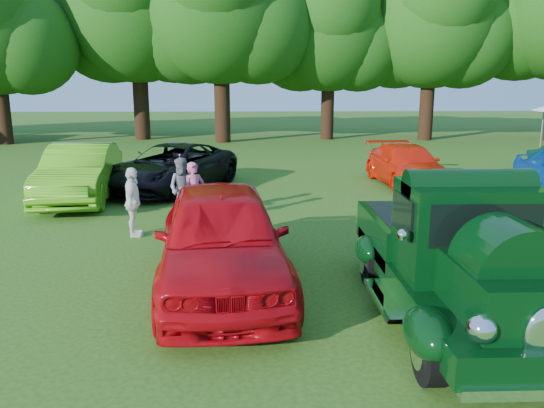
{
  "coord_description": "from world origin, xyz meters",
  "views": [
    {
      "loc": [
        -1.49,
        -7.63,
        3.28
      ],
      "look_at": [
        -1.17,
        2.03,
        1.1
      ],
      "focal_mm": 35.0,
      "sensor_mm": 36.0,
      "label": 1
    }
  ],
  "objects_px": {
    "back_car_lime": "(81,173)",
    "spectator_grey": "(183,189)",
    "hero_pickup": "(456,259)",
    "red_convertible": "(221,238)",
    "back_car_orange": "(407,166)",
    "spectator_pink": "(195,194)",
    "spectator_white": "(133,202)",
    "back_car_black": "(172,167)"
  },
  "relations": [
    {
      "from": "back_car_lime",
      "to": "spectator_grey",
      "type": "height_order",
      "value": "back_car_lime"
    },
    {
      "from": "hero_pickup",
      "to": "red_convertible",
      "type": "bearing_deg",
      "value": 159.7
    },
    {
      "from": "back_car_lime",
      "to": "spectator_grey",
      "type": "xyz_separation_m",
      "value": [
        3.21,
        -2.19,
        -0.04
      ]
    },
    {
      "from": "back_car_orange",
      "to": "spectator_grey",
      "type": "height_order",
      "value": "spectator_grey"
    },
    {
      "from": "spectator_pink",
      "to": "spectator_grey",
      "type": "distance_m",
      "value": 0.67
    },
    {
      "from": "red_convertible",
      "to": "back_car_lime",
      "type": "distance_m",
      "value": 8.17
    },
    {
      "from": "back_car_orange",
      "to": "spectator_white",
      "type": "bearing_deg",
      "value": -146.39
    },
    {
      "from": "back_car_lime",
      "to": "spectator_white",
      "type": "height_order",
      "value": "back_car_lime"
    },
    {
      "from": "hero_pickup",
      "to": "back_car_orange",
      "type": "xyz_separation_m",
      "value": [
        2.21,
        10.21,
        -0.21
      ]
    },
    {
      "from": "hero_pickup",
      "to": "back_car_orange",
      "type": "distance_m",
      "value": 10.45
    },
    {
      "from": "back_car_black",
      "to": "spectator_white",
      "type": "height_order",
      "value": "spectator_white"
    },
    {
      "from": "back_car_black",
      "to": "spectator_grey",
      "type": "bearing_deg",
      "value": -53.82
    },
    {
      "from": "red_convertible",
      "to": "back_car_lime",
      "type": "xyz_separation_m",
      "value": [
        -4.44,
        6.85,
        -0.05
      ]
    },
    {
      "from": "back_car_lime",
      "to": "spectator_pink",
      "type": "height_order",
      "value": "back_car_lime"
    },
    {
      "from": "spectator_white",
      "to": "red_convertible",
      "type": "bearing_deg",
      "value": -152.31
    },
    {
      "from": "hero_pickup",
      "to": "spectator_white",
      "type": "distance_m",
      "value": 7.02
    },
    {
      "from": "spectator_pink",
      "to": "back_car_lime",
      "type": "bearing_deg",
      "value": 102.35
    },
    {
      "from": "red_convertible",
      "to": "back_car_black",
      "type": "distance_m",
      "value": 8.7
    },
    {
      "from": "back_car_orange",
      "to": "spectator_grey",
      "type": "relative_size",
      "value": 2.98
    },
    {
      "from": "spectator_pink",
      "to": "spectator_white",
      "type": "xyz_separation_m",
      "value": [
        -1.24,
        -0.98,
        0.02
      ]
    },
    {
      "from": "back_car_black",
      "to": "spectator_pink",
      "type": "height_order",
      "value": "spectator_pink"
    },
    {
      "from": "back_car_orange",
      "to": "spectator_grey",
      "type": "distance_m",
      "value": 8.07
    },
    {
      "from": "hero_pickup",
      "to": "red_convertible",
      "type": "distance_m",
      "value": 3.61
    },
    {
      "from": "hero_pickup",
      "to": "spectator_pink",
      "type": "xyz_separation_m",
      "value": [
        -4.27,
        5.34,
        -0.12
      ]
    },
    {
      "from": "back_car_lime",
      "to": "hero_pickup",
      "type": "bearing_deg",
      "value": -52.04
    },
    {
      "from": "spectator_pink",
      "to": "spectator_white",
      "type": "relative_size",
      "value": 0.98
    },
    {
      "from": "back_car_lime",
      "to": "spectator_grey",
      "type": "bearing_deg",
      "value": -40.4
    },
    {
      "from": "back_car_lime",
      "to": "spectator_pink",
      "type": "xyz_separation_m",
      "value": [
        3.55,
        -2.76,
        -0.06
      ]
    },
    {
      "from": "red_convertible",
      "to": "spectator_grey",
      "type": "bearing_deg",
      "value": 98.8
    },
    {
      "from": "back_car_orange",
      "to": "spectator_white",
      "type": "height_order",
      "value": "spectator_white"
    },
    {
      "from": "back_car_black",
      "to": "spectator_grey",
      "type": "xyz_separation_m",
      "value": [
        0.84,
        -3.79,
        0.04
      ]
    },
    {
      "from": "back_car_black",
      "to": "red_convertible",
      "type": "bearing_deg",
      "value": -52.54
    },
    {
      "from": "red_convertible",
      "to": "spectator_white",
      "type": "relative_size",
      "value": 3.26
    },
    {
      "from": "back_car_black",
      "to": "back_car_lime",
      "type": "bearing_deg",
      "value": -122.28
    },
    {
      "from": "hero_pickup",
      "to": "back_car_orange",
      "type": "bearing_deg",
      "value": 77.78
    },
    {
      "from": "back_car_black",
      "to": "spectator_grey",
      "type": "distance_m",
      "value": 3.88
    },
    {
      "from": "red_convertible",
      "to": "back_car_lime",
      "type": "relative_size",
      "value": 1.02
    },
    {
      "from": "back_car_black",
      "to": "spectator_white",
      "type": "relative_size",
      "value": 3.39
    },
    {
      "from": "red_convertible",
      "to": "back_car_lime",
      "type": "bearing_deg",
      "value": 116.92
    },
    {
      "from": "spectator_pink",
      "to": "spectator_white",
      "type": "height_order",
      "value": "spectator_white"
    },
    {
      "from": "back_car_black",
      "to": "spectator_pink",
      "type": "distance_m",
      "value": 4.52
    },
    {
      "from": "spectator_white",
      "to": "back_car_lime",
      "type": "bearing_deg",
      "value": 25.1
    }
  ]
}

